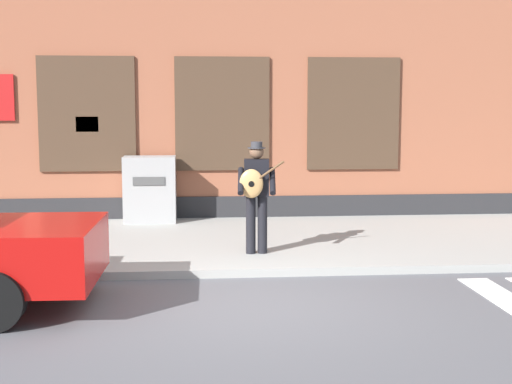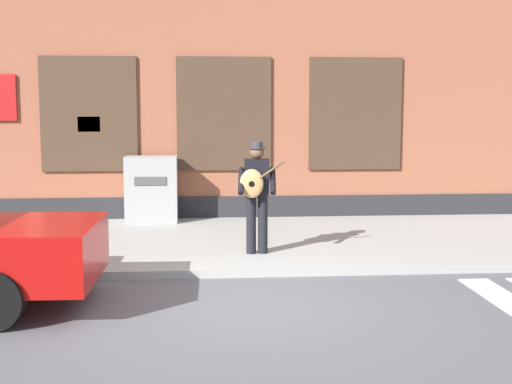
% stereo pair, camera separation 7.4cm
% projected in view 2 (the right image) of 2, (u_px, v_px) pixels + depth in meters
% --- Properties ---
extents(ground_plane, '(160.00, 160.00, 0.00)m').
position_uv_depth(ground_plane, '(243.00, 306.00, 8.53)').
color(ground_plane, '#56565B').
extents(sidewalk, '(28.00, 4.71, 0.12)m').
position_uv_depth(sidewalk, '(229.00, 242.00, 12.26)').
color(sidewalk, '#9E9E99').
rests_on(sidewalk, ground).
extents(building_backdrop, '(28.00, 4.06, 7.41)m').
position_uv_depth(building_backdrop, '(220.00, 47.00, 16.13)').
color(building_backdrop, '#99563D').
rests_on(building_backdrop, ground).
extents(busker, '(0.71, 0.56, 1.73)m').
position_uv_depth(busker, '(256.00, 190.00, 10.89)').
color(busker, black).
rests_on(busker, sidewalk).
extents(utility_box, '(1.01, 0.62, 1.29)m').
position_uv_depth(utility_box, '(151.00, 189.00, 13.95)').
color(utility_box, '#9E9E9E').
rests_on(utility_box, sidewalk).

